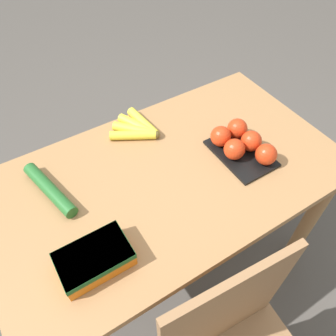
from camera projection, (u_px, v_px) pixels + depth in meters
name	position (u px, v px, depth m)	size (l,w,h in m)	color
ground_plane	(168.00, 263.00, 1.69)	(12.00, 12.00, 0.00)	#4C4742
dining_table	(168.00, 193.00, 1.23)	(1.24, 0.71, 0.72)	#9E7044
banana_bunch	(138.00, 128.00, 1.27)	(0.18, 0.19, 0.04)	brown
tomato_pack	(242.00, 144.00, 1.18)	(0.17, 0.24, 0.09)	black
carrot_bag	(94.00, 258.00, 0.90)	(0.20, 0.13, 0.06)	orange
cucumber_near	(50.00, 189.00, 1.07)	(0.10, 0.26, 0.04)	#236028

